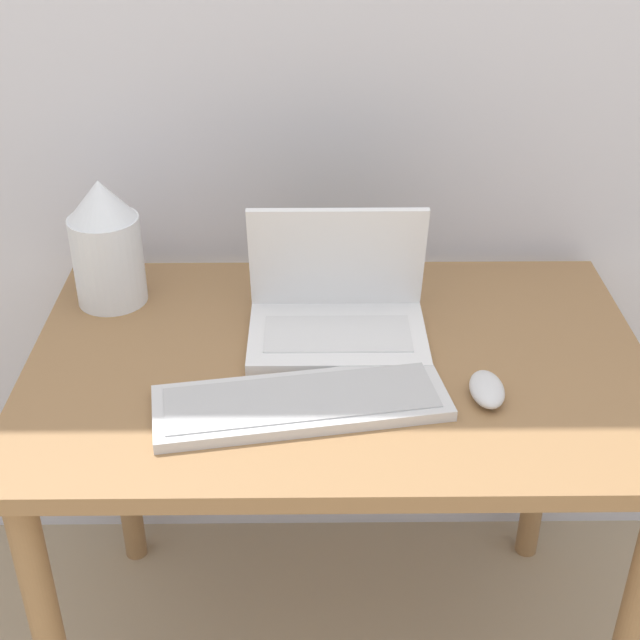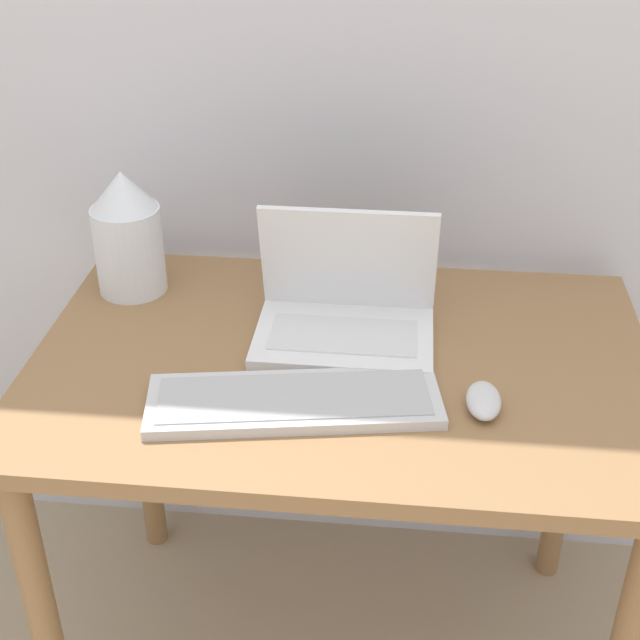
{
  "view_description": "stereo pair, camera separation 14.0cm",
  "coord_description": "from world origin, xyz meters",
  "px_view_note": "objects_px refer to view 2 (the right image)",
  "views": [
    {
      "loc": [
        -0.04,
        -0.9,
        1.57
      ],
      "look_at": [
        -0.03,
        0.3,
        0.85
      ],
      "focal_mm": 50.0,
      "sensor_mm": 36.0,
      "label": 1
    },
    {
      "loc": [
        0.1,
        -0.9,
        1.57
      ],
      "look_at": [
        -0.03,
        0.3,
        0.85
      ],
      "focal_mm": 50.0,
      "sensor_mm": 36.0,
      "label": 2
    }
  ],
  "objects_px": {
    "vase": "(127,233)",
    "laptop": "(345,310)",
    "keyboard": "(294,401)",
    "mouse": "(484,401)"
  },
  "relations": [
    {
      "from": "vase",
      "to": "laptop",
      "type": "bearing_deg",
      "value": -16.41
    },
    {
      "from": "keyboard",
      "to": "vase",
      "type": "distance_m",
      "value": 0.5
    },
    {
      "from": "mouse",
      "to": "vase",
      "type": "height_order",
      "value": "vase"
    },
    {
      "from": "keyboard",
      "to": "laptop",
      "type": "bearing_deg",
      "value": 74.75
    },
    {
      "from": "keyboard",
      "to": "mouse",
      "type": "relative_size",
      "value": 4.9
    },
    {
      "from": "laptop",
      "to": "mouse",
      "type": "bearing_deg",
      "value": -40.27
    },
    {
      "from": "keyboard",
      "to": "mouse",
      "type": "height_order",
      "value": "mouse"
    },
    {
      "from": "keyboard",
      "to": "vase",
      "type": "xyz_separation_m",
      "value": [
        -0.35,
        0.34,
        0.11
      ]
    },
    {
      "from": "laptop",
      "to": "mouse",
      "type": "xyz_separation_m",
      "value": [
        0.23,
        -0.19,
        -0.03
      ]
    },
    {
      "from": "laptop",
      "to": "mouse",
      "type": "relative_size",
      "value": 3.17
    }
  ]
}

